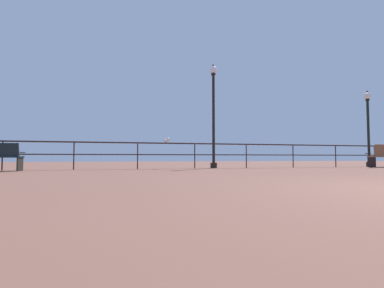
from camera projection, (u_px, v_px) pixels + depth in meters
name	position (u px, v px, depth m)	size (l,w,h in m)	color
pier_railing	(221.00, 150.00, 11.53)	(20.08, 0.05, 1.00)	#311D17
lamppost_center	(213.00, 108.00, 11.73)	(0.32, 0.32, 4.33)	black
lamppost_right	(368.00, 121.00, 13.78)	(0.34, 0.34, 3.70)	black
seagull_on_rail	(167.00, 140.00, 10.95)	(0.25, 0.38, 0.19)	silver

